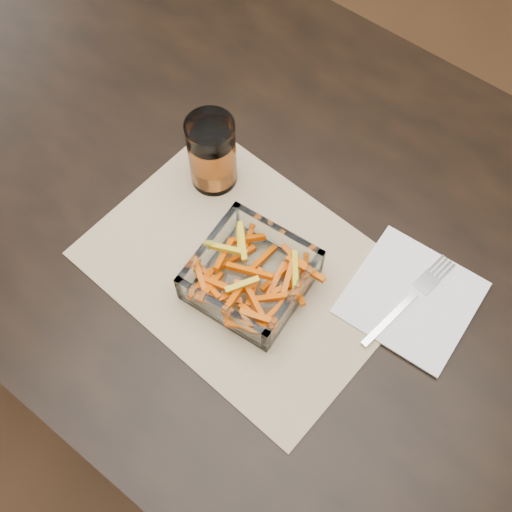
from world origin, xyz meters
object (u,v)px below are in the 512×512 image
object	(u,v)px
glass_bowl	(251,277)
dining_table	(262,234)
tumbler	(212,155)
fork	(411,298)

from	to	relation	value
glass_bowl	dining_table	bearing A→B (deg)	120.53
glass_bowl	tumbler	bearing A→B (deg)	145.39
glass_bowl	tumbler	world-z (taller)	tumbler
dining_table	tumbler	bearing A→B (deg)	-176.68
fork	dining_table	bearing A→B (deg)	-170.86
tumbler	fork	world-z (taller)	tumbler
dining_table	tumbler	size ratio (longest dim) A/B	12.17
tumbler	fork	distance (m)	0.37
tumbler	fork	bearing A→B (deg)	1.64
dining_table	glass_bowl	distance (m)	0.18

